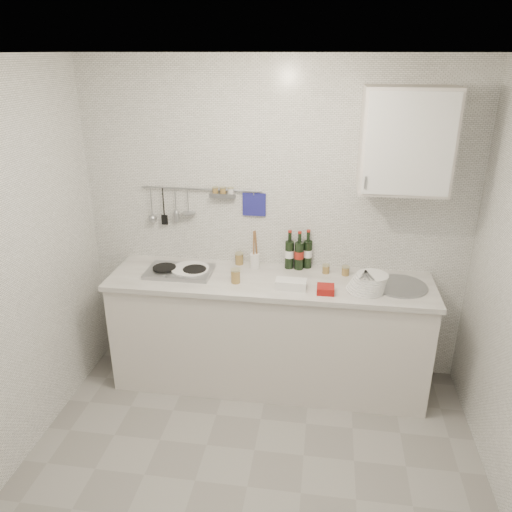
{
  "coord_description": "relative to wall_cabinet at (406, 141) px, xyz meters",
  "views": [
    {
      "loc": [
        0.39,
        -2.28,
        2.51
      ],
      "look_at": [
        -0.08,
        0.9,
        1.18
      ],
      "focal_mm": 35.0,
      "sensor_mm": 36.0,
      "label": 1
    }
  ],
  "objects": [
    {
      "name": "strawberry_punnet",
      "position": [
        -0.48,
        -0.29,
        -1.0
      ],
      "size": [
        0.12,
        0.12,
        0.05
      ],
      "primitive_type": "cube",
      "rotation": [
        0.0,
        0.0,
        0.01
      ],
      "color": "#A51512",
      "rests_on": "counter"
    },
    {
      "name": "wall_cabinet",
      "position": [
        0.0,
        0.0,
        0.0
      ],
      "size": [
        0.6,
        0.38,
        0.7
      ],
      "color": "silver",
      "rests_on": "back_wall"
    },
    {
      "name": "utensil_crock",
      "position": [
        -1.04,
        0.07,
        -0.96
      ],
      "size": [
        0.08,
        0.08,
        0.32
      ],
      "rotation": [
        0.0,
        0.0,
        -0.25
      ],
      "color": "white",
      "rests_on": "counter"
    },
    {
      "name": "jar_a",
      "position": [
        -1.17,
        0.12,
        -0.98
      ],
      "size": [
        0.07,
        0.07,
        0.1
      ],
      "rotation": [
        0.0,
        0.0,
        0.41
      ],
      "color": "olive",
      "rests_on": "counter"
    },
    {
      "name": "floor",
      "position": [
        -0.9,
        -1.22,
        -1.95
      ],
      "size": [
        3.0,
        3.0,
        0.0
      ],
      "primitive_type": "plane",
      "color": "gray",
      "rests_on": "ground"
    },
    {
      "name": "jar_c",
      "position": [
        -0.33,
        0.03,
        -0.99
      ],
      "size": [
        0.06,
        0.06,
        0.07
      ],
      "rotation": [
        0.0,
        0.0,
        -0.28
      ],
      "color": "olive",
      "rests_on": "counter"
    },
    {
      "name": "wall_rail",
      "position": [
        -1.5,
        0.15,
        -0.52
      ],
      "size": [
        0.98,
        0.09,
        0.34
      ],
      "color": "#93969B",
      "rests_on": "back_wall"
    },
    {
      "name": "back_wall",
      "position": [
        -0.9,
        0.18,
        -0.7
      ],
      "size": [
        3.0,
        0.02,
        2.5
      ],
      "primitive_type": "cube",
      "color": "silver",
      "rests_on": "floor"
    },
    {
      "name": "wine_bottles",
      "position": [
        -0.7,
        0.11,
        -0.87
      ],
      "size": [
        0.21,
        0.12,
        0.31
      ],
      "rotation": [
        0.0,
        0.0,
        0.22
      ],
      "color": "black",
      "rests_on": "counter"
    },
    {
      "name": "jar_b",
      "position": [
        -0.48,
        0.04,
        -0.99
      ],
      "size": [
        0.06,
        0.06,
        0.07
      ],
      "rotation": [
        0.0,
        0.0,
        0.22
      ],
      "color": "olive",
      "rests_on": "counter"
    },
    {
      "name": "butter_dish",
      "position": [
        -0.73,
        -0.26,
        -1.0
      ],
      "size": [
        0.23,
        0.12,
        0.07
      ],
      "primitive_type": "cube",
      "rotation": [
        0.0,
        0.0,
        -0.03
      ],
      "color": "white",
      "rests_on": "counter"
    },
    {
      "name": "jar_d",
      "position": [
        -1.14,
        -0.22,
        -0.98
      ],
      "size": [
        0.07,
        0.07,
        0.11
      ],
      "rotation": [
        0.0,
        0.0,
        -0.37
      ],
      "color": "olive",
      "rests_on": "counter"
    },
    {
      "name": "plate_stack_sink",
      "position": [
        -0.18,
        -0.21,
        -0.97
      ],
      "size": [
        0.3,
        0.28,
        0.12
      ],
      "rotation": [
        0.0,
        0.0,
        0.0
      ],
      "color": "white",
      "rests_on": "counter"
    },
    {
      "name": "counter",
      "position": [
        -0.89,
        -0.12,
        -1.52
      ],
      "size": [
        2.44,
        0.64,
        0.96
      ],
      "color": "silver",
      "rests_on": "floor"
    },
    {
      "name": "ceiling",
      "position": [
        -0.9,
        -1.22,
        0.55
      ],
      "size": [
        3.0,
        3.0,
        0.0
      ],
      "primitive_type": "plane",
      "rotation": [
        3.14,
        0.0,
        0.0
      ],
      "color": "silver",
      "rests_on": "back_wall"
    },
    {
      "name": "plate_stack_hob",
      "position": [
        -1.53,
        -0.11,
        -1.01
      ],
      "size": [
        0.31,
        0.31,
        0.04
      ],
      "rotation": [
        0.0,
        0.0,
        0.06
      ],
      "color": "teal",
      "rests_on": "counter"
    }
  ]
}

